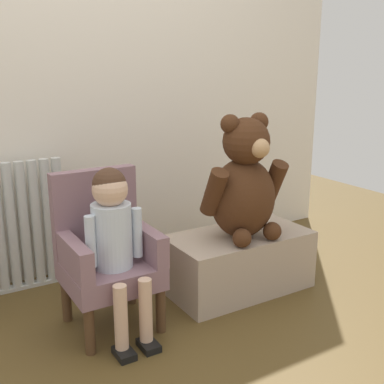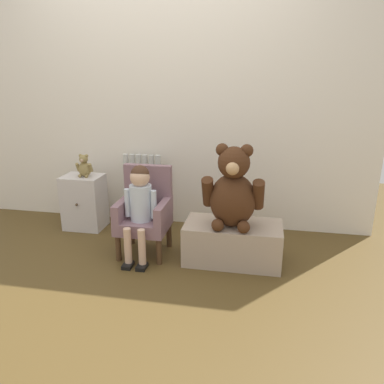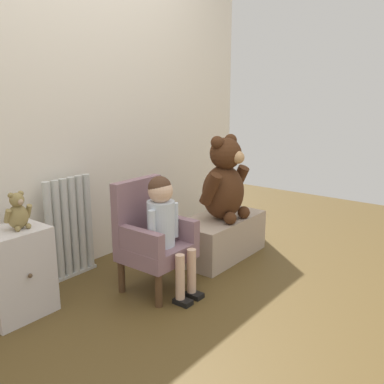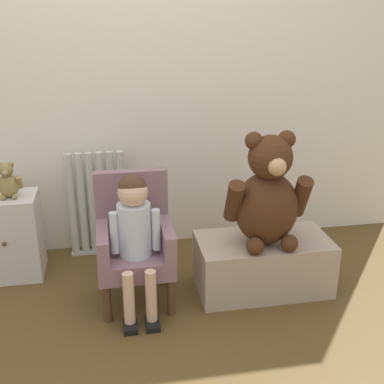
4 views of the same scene
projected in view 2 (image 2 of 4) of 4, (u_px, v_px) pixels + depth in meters
name	position (u px, v px, depth m)	size (l,w,h in m)	color
ground_plane	(123.00, 284.00, 2.59)	(6.00, 6.00, 0.00)	#523E1D
back_wall	(164.00, 96.00, 3.36)	(3.80, 0.05, 2.40)	silver
radiator	(143.00, 190.00, 3.54)	(0.37, 0.05, 0.68)	silver
small_dresser	(84.00, 202.00, 3.48)	(0.36, 0.30, 0.50)	silver
child_armchair	(145.00, 211.00, 2.98)	(0.39, 0.38, 0.70)	#82606A
child_figure	(140.00, 199.00, 2.84)	(0.25, 0.35, 0.74)	silver
low_bench	(233.00, 242.00, 2.88)	(0.74, 0.38, 0.31)	tan
large_teddy_bear	(233.00, 191.00, 2.71)	(0.45, 0.32, 0.62)	#442614
small_teddy_bear	(84.00, 167.00, 3.36)	(0.15, 0.11, 0.21)	olive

